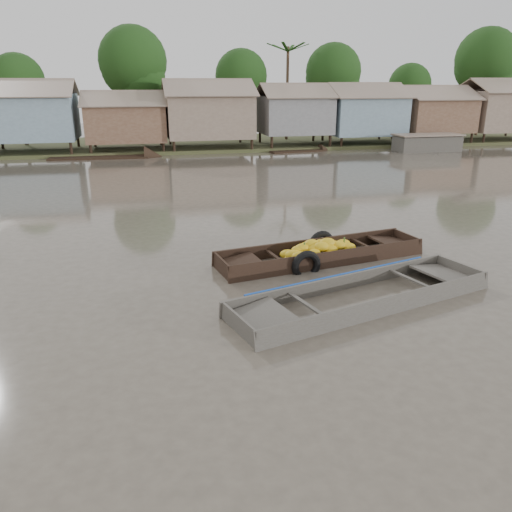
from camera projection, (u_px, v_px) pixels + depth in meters
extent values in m
plane|color=#50483D|center=(267.00, 303.00, 12.18)|extent=(120.00, 120.00, 0.00)
cube|color=#384723|center=(175.00, 145.00, 42.59)|extent=(120.00, 12.00, 0.50)
cube|color=gray|center=(31.00, 117.00, 36.31)|extent=(6.20, 5.20, 3.20)
cube|color=#7D6148|center=(23.00, 88.00, 34.34)|extent=(6.60, 3.02, 1.28)
cube|color=#7D6148|center=(31.00, 87.00, 36.93)|extent=(6.60, 3.02, 1.28)
cube|color=brown|center=(126.00, 123.00, 37.85)|extent=(5.80, 4.60, 2.70)
cube|color=#7D6148|center=(124.00, 98.00, 36.12)|extent=(6.20, 2.67, 1.14)
cube|color=#7D6148|center=(125.00, 97.00, 38.41)|extent=(6.20, 2.67, 1.14)
cube|color=#7F6957|center=(209.00, 115.00, 39.00)|extent=(6.50, 5.30, 3.30)
cube|color=#7D6148|center=(210.00, 87.00, 36.99)|extent=(6.90, 3.08, 1.31)
cube|color=#7D6148|center=(205.00, 87.00, 39.63)|extent=(6.90, 3.08, 1.31)
cube|color=slate|center=(294.00, 115.00, 40.46)|extent=(5.40, 4.70, 2.90)
cube|color=#7D6148|center=(300.00, 91.00, 38.66)|extent=(5.80, 2.73, 1.17)
cube|color=#7D6148|center=(291.00, 90.00, 41.00)|extent=(5.80, 2.73, 1.17)
cube|color=gray|center=(363.00, 115.00, 41.73)|extent=(6.00, 5.00, 3.10)
cube|color=#7D6148|center=(372.00, 90.00, 39.82)|extent=(6.40, 2.90, 1.24)
cube|color=#7D6148|center=(358.00, 90.00, 42.31)|extent=(6.40, 2.90, 1.24)
cube|color=brown|center=(433.00, 115.00, 43.08)|extent=(5.70, 4.90, 2.80)
cube|color=#7D6148|center=(444.00, 93.00, 41.25)|extent=(6.10, 2.85, 1.21)
cube|color=#7D6148|center=(427.00, 92.00, 43.69)|extent=(6.10, 2.85, 1.21)
cube|color=#7F6957|center=(499.00, 111.00, 44.34)|extent=(6.30, 5.10, 3.40)
cube|color=#7D6148|center=(493.00, 85.00, 44.90)|extent=(6.70, 2.96, 1.26)
cylinder|color=#473323|center=(23.00, 117.00, 40.23)|extent=(0.28, 0.28, 4.90)
sphere|color=#143410|center=(17.00, 80.00, 39.31)|extent=(4.20, 4.20, 4.20)
cylinder|color=#473323|center=(136.00, 107.00, 40.93)|extent=(0.28, 0.28, 6.30)
sphere|color=#143410|center=(133.00, 60.00, 39.75)|extent=(5.40, 5.40, 5.40)
cylinder|color=#473323|center=(242.00, 112.00, 43.88)|extent=(0.28, 0.28, 5.25)
sphere|color=#143410|center=(241.00, 76.00, 42.89)|extent=(4.50, 4.50, 4.50)
cylinder|color=#473323|center=(331.00, 110.00, 44.55)|extent=(0.28, 0.28, 5.60)
sphere|color=#143410|center=(333.00, 71.00, 43.49)|extent=(4.80, 4.80, 4.80)
cylinder|color=#473323|center=(407.00, 114.00, 47.29)|extent=(0.28, 0.28, 4.55)
sphere|color=#143410|center=(410.00, 85.00, 46.43)|extent=(3.90, 3.90, 3.90)
cylinder|color=#473323|center=(480.00, 102.00, 47.46)|extent=(0.28, 0.28, 6.65)
sphere|color=#143410|center=(486.00, 59.00, 46.21)|extent=(5.70, 5.70, 5.70)
cylinder|color=#473323|center=(287.00, 96.00, 43.79)|extent=(0.24, 0.24, 8.00)
cube|color=black|center=(320.00, 262.00, 15.18)|extent=(6.44, 2.29, 0.08)
cube|color=black|center=(310.00, 248.00, 15.70)|extent=(6.40, 1.28, 0.60)
cube|color=black|center=(333.00, 261.00, 14.50)|extent=(6.40, 1.28, 0.60)
cube|color=black|center=(406.00, 242.00, 16.25)|extent=(0.30, 1.39, 0.57)
cube|color=black|center=(392.00, 242.00, 16.02)|extent=(1.29, 1.38, 0.21)
cube|color=black|center=(222.00, 268.00, 13.95)|extent=(0.30, 1.39, 0.57)
cube|color=black|center=(240.00, 263.00, 14.13)|extent=(1.29, 1.38, 0.21)
cube|color=black|center=(276.00, 257.00, 14.51)|extent=(0.33, 1.35, 0.05)
cube|color=black|center=(363.00, 245.00, 15.61)|extent=(0.33, 1.35, 0.05)
ellipsoid|color=yellow|center=(321.00, 247.00, 14.81)|extent=(0.54, 0.42, 0.30)
ellipsoid|color=yellow|center=(314.00, 253.00, 14.63)|extent=(0.44, 0.34, 0.25)
ellipsoid|color=yellow|center=(303.00, 256.00, 14.59)|extent=(0.51, 0.39, 0.28)
ellipsoid|color=yellow|center=(312.00, 244.00, 14.93)|extent=(0.54, 0.42, 0.30)
ellipsoid|color=yellow|center=(340.00, 245.00, 15.04)|extent=(0.45, 0.35, 0.25)
ellipsoid|color=yellow|center=(312.00, 247.00, 15.16)|extent=(0.51, 0.39, 0.28)
ellipsoid|color=yellow|center=(304.00, 260.00, 14.52)|extent=(0.55, 0.43, 0.31)
ellipsoid|color=yellow|center=(317.00, 246.00, 15.13)|extent=(0.54, 0.42, 0.30)
ellipsoid|color=yellow|center=(343.00, 244.00, 15.60)|extent=(0.56, 0.43, 0.31)
ellipsoid|color=yellow|center=(293.00, 255.00, 14.68)|extent=(0.57, 0.44, 0.32)
ellipsoid|color=yellow|center=(302.00, 259.00, 14.49)|extent=(0.56, 0.44, 0.31)
ellipsoid|color=yellow|center=(324.00, 246.00, 15.56)|extent=(0.48, 0.37, 0.26)
ellipsoid|color=yellow|center=(306.00, 246.00, 15.21)|extent=(0.45, 0.35, 0.25)
ellipsoid|color=yellow|center=(298.00, 250.00, 14.83)|extent=(0.49, 0.38, 0.27)
ellipsoid|color=yellow|center=(311.00, 247.00, 15.06)|extent=(0.50, 0.39, 0.28)
ellipsoid|color=yellow|center=(336.00, 246.00, 15.61)|extent=(0.50, 0.38, 0.28)
ellipsoid|color=yellow|center=(327.00, 243.00, 15.02)|extent=(0.58, 0.45, 0.33)
ellipsoid|color=yellow|center=(330.00, 249.00, 14.93)|extent=(0.50, 0.38, 0.28)
ellipsoid|color=yellow|center=(359.00, 252.00, 15.14)|extent=(0.48, 0.37, 0.27)
ellipsoid|color=yellow|center=(287.00, 254.00, 14.82)|extent=(0.52, 0.40, 0.29)
ellipsoid|color=yellow|center=(326.00, 247.00, 14.95)|extent=(0.51, 0.40, 0.29)
ellipsoid|color=yellow|center=(321.00, 243.00, 15.10)|extent=(0.44, 0.34, 0.24)
ellipsoid|color=yellow|center=(315.00, 248.00, 14.85)|extent=(0.53, 0.41, 0.30)
ellipsoid|color=yellow|center=(297.00, 263.00, 14.41)|extent=(0.45, 0.35, 0.25)
ellipsoid|color=yellow|center=(290.00, 259.00, 14.66)|extent=(0.44, 0.34, 0.25)
ellipsoid|color=yellow|center=(348.00, 248.00, 15.22)|extent=(0.53, 0.41, 0.29)
ellipsoid|color=yellow|center=(323.00, 246.00, 15.51)|extent=(0.49, 0.38, 0.27)
ellipsoid|color=yellow|center=(311.00, 247.00, 15.23)|extent=(0.46, 0.36, 0.26)
ellipsoid|color=yellow|center=(334.00, 245.00, 15.11)|extent=(0.52, 0.41, 0.29)
ellipsoid|color=yellow|center=(303.00, 249.00, 14.87)|extent=(0.57, 0.44, 0.32)
ellipsoid|color=yellow|center=(331.00, 255.00, 14.78)|extent=(0.46, 0.36, 0.26)
ellipsoid|color=yellow|center=(299.00, 257.00, 14.57)|extent=(0.57, 0.44, 0.32)
cylinder|color=#3F6626|center=(304.00, 246.00, 14.78)|extent=(0.05, 0.05, 0.21)
cylinder|color=#3F6626|center=(328.00, 243.00, 15.07)|extent=(0.05, 0.05, 0.21)
cylinder|color=#3F6626|center=(344.00, 241.00, 15.28)|extent=(0.05, 0.05, 0.21)
torus|color=black|center=(321.00, 244.00, 15.94)|extent=(0.93, 0.36, 0.91)
torus|color=black|center=(306.00, 266.00, 14.08)|extent=(0.93, 0.36, 0.91)
cube|color=#423D38|center=(362.00, 305.00, 12.27)|extent=(6.94, 3.27, 0.08)
cube|color=#423D38|center=(342.00, 285.00, 12.89)|extent=(6.72, 2.05, 0.56)
cube|color=#423D38|center=(386.00, 309.00, 11.51)|extent=(6.72, 2.05, 0.56)
cube|color=#423D38|center=(459.00, 272.00, 13.73)|extent=(0.52, 1.65, 0.53)
cube|color=#423D38|center=(444.00, 274.00, 13.44)|extent=(1.53, 1.73, 0.22)
cube|color=#423D38|center=(239.00, 327.00, 10.67)|extent=(0.52, 1.65, 0.53)
cube|color=#423D38|center=(263.00, 318.00, 10.91)|extent=(1.53, 1.73, 0.22)
cube|color=#423D38|center=(308.00, 305.00, 11.43)|extent=(0.54, 1.59, 0.05)
cube|color=#423D38|center=(412.00, 280.00, 12.89)|extent=(0.54, 1.59, 0.05)
cube|color=#665E54|center=(362.00, 303.00, 12.26)|extent=(5.34, 2.70, 0.02)
cube|color=#103FA4|center=(341.00, 276.00, 12.86)|extent=(5.42, 1.62, 0.14)
torus|color=olive|center=(449.00, 286.00, 13.24)|extent=(0.39, 0.39, 0.06)
torus|color=olive|center=(449.00, 285.00, 13.23)|extent=(0.31, 0.31, 0.06)
cube|color=black|center=(100.00, 159.00, 35.38)|extent=(6.92, 1.89, 0.35)
cube|color=black|center=(297.00, 153.00, 38.62)|extent=(4.39, 1.59, 0.35)
cube|color=black|center=(427.00, 144.00, 38.94)|extent=(5.00, 2.00, 1.20)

